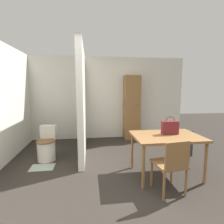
{
  "coord_description": "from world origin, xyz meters",
  "views": [
    {
      "loc": [
        -0.38,
        -1.86,
        1.58
      ],
      "look_at": [
        0.09,
        1.72,
        1.07
      ],
      "focal_mm": 28.0,
      "sensor_mm": 36.0,
      "label": 1
    }
  ],
  "objects_px": {
    "wooden_cabinet": "(132,108)",
    "wooden_chair": "(171,164)",
    "space_heater": "(184,143)",
    "dining_table": "(166,139)",
    "handbag": "(170,127)",
    "toilet": "(47,146)"
  },
  "relations": [
    {
      "from": "wooden_cabinet",
      "to": "wooden_chair",
      "type": "bearing_deg",
      "value": -92.15
    },
    {
      "from": "wooden_chair",
      "to": "space_heater",
      "type": "xyz_separation_m",
      "value": [
        1.01,
        1.39,
        -0.18
      ]
    },
    {
      "from": "dining_table",
      "to": "space_heater",
      "type": "distance_m",
      "value": 1.25
    },
    {
      "from": "wooden_chair",
      "to": "handbag",
      "type": "relative_size",
      "value": 2.6
    },
    {
      "from": "wooden_chair",
      "to": "toilet",
      "type": "bearing_deg",
      "value": 135.98
    },
    {
      "from": "dining_table",
      "to": "wooden_cabinet",
      "type": "height_order",
      "value": "wooden_cabinet"
    },
    {
      "from": "wooden_chair",
      "to": "toilet",
      "type": "height_order",
      "value": "wooden_chair"
    },
    {
      "from": "toilet",
      "to": "handbag",
      "type": "bearing_deg",
      "value": -22.05
    },
    {
      "from": "wooden_chair",
      "to": "handbag",
      "type": "xyz_separation_m",
      "value": [
        0.25,
        0.61,
        0.4
      ]
    },
    {
      "from": "handbag",
      "to": "wooden_cabinet",
      "type": "relative_size",
      "value": 0.17
    },
    {
      "from": "handbag",
      "to": "space_heater",
      "type": "xyz_separation_m",
      "value": [
        0.76,
        0.78,
        -0.57
      ]
    },
    {
      "from": "dining_table",
      "to": "wooden_cabinet",
      "type": "relative_size",
      "value": 0.6
    },
    {
      "from": "handbag",
      "to": "wooden_cabinet",
      "type": "distance_m",
      "value": 2.29
    },
    {
      "from": "wooden_chair",
      "to": "wooden_cabinet",
      "type": "height_order",
      "value": "wooden_cabinet"
    },
    {
      "from": "wooden_chair",
      "to": "space_heater",
      "type": "distance_m",
      "value": 1.73
    },
    {
      "from": "toilet",
      "to": "handbag",
      "type": "relative_size",
      "value": 2.22
    },
    {
      "from": "toilet",
      "to": "space_heater",
      "type": "relative_size",
      "value": 1.21
    },
    {
      "from": "handbag",
      "to": "wooden_chair",
      "type": "bearing_deg",
      "value": -112.51
    },
    {
      "from": "wooden_chair",
      "to": "wooden_cabinet",
      "type": "xyz_separation_m",
      "value": [
        0.11,
        2.89,
        0.5
      ]
    },
    {
      "from": "dining_table",
      "to": "toilet",
      "type": "bearing_deg",
      "value": 155.89
    },
    {
      "from": "space_heater",
      "to": "toilet",
      "type": "bearing_deg",
      "value": 176.73
    },
    {
      "from": "dining_table",
      "to": "space_heater",
      "type": "xyz_separation_m",
      "value": [
        0.85,
        0.84,
        -0.37
      ]
    }
  ]
}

